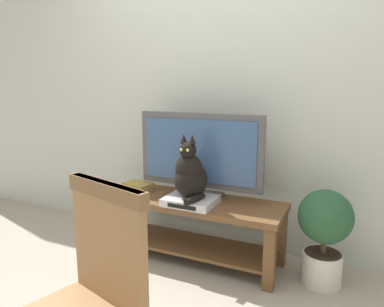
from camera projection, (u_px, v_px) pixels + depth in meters
ground_plane at (162, 306)px, 2.13m from camera, size 12.00×12.00×0.00m
back_wall at (226, 70)px, 2.79m from camera, size 7.00×0.12×2.80m
tv_stand at (195, 219)px, 2.64m from camera, size 1.30×0.46×0.46m
tv at (200, 153)px, 2.63m from camera, size 0.95×0.20×0.63m
media_box at (191, 201)px, 2.52m from camera, size 0.35×0.29×0.05m
cat at (190, 174)px, 2.47m from camera, size 0.23×0.31×0.45m
wooden_chair at (86, 294)px, 1.31m from camera, size 0.53×0.53×0.94m
book_stack at (138, 187)px, 2.83m from camera, size 0.25×0.20×0.06m
potted_plant at (324, 230)px, 2.30m from camera, size 0.34×0.34×0.64m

